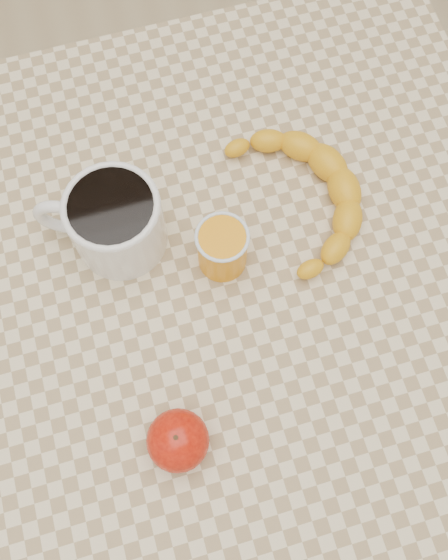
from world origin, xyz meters
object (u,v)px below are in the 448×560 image
object	(u,v)px
coffee_mug	(113,221)
orange_juice_glass	(222,248)
banana	(302,196)
apple	(178,440)
table	(224,307)

from	to	relation	value
coffee_mug	orange_juice_glass	bearing A→B (deg)	-28.92
coffee_mug	banana	bearing A→B (deg)	-3.96
orange_juice_glass	banana	xyz separation A→B (m)	(0.11, 0.05, -0.02)
coffee_mug	apple	bearing A→B (deg)	-88.18
orange_juice_glass	coffee_mug	bearing A→B (deg)	151.08
apple	banana	size ratio (longest dim) A/B	0.33
table	apple	distance (m)	0.22
apple	table	bearing A→B (deg)	59.06
banana	orange_juice_glass	bearing A→B (deg)	-159.30
orange_juice_glass	apple	world-z (taller)	orange_juice_glass
coffee_mug	banana	size ratio (longest dim) A/B	0.66
table	apple	xyz separation A→B (m)	(-0.10, -0.16, 0.12)
orange_juice_glass	apple	bearing A→B (deg)	-118.25
apple	coffee_mug	bearing A→B (deg)	91.82
coffee_mug	banana	distance (m)	0.23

